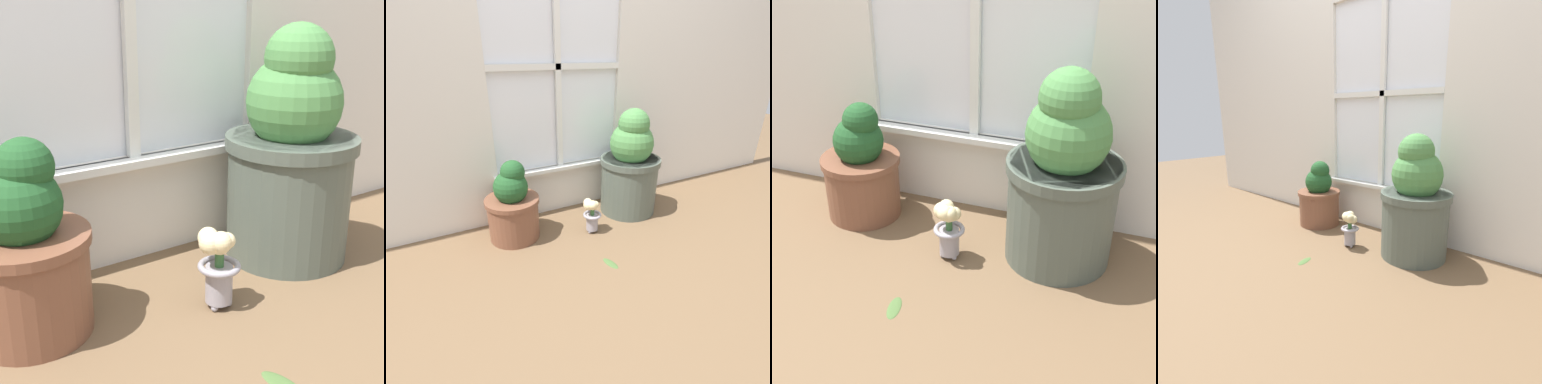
# 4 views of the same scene
# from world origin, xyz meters

# --- Properties ---
(ground_plane) EXTENTS (10.00, 10.00, 0.00)m
(ground_plane) POSITION_xyz_m (0.00, 0.00, 0.00)
(ground_plane) COLOR brown
(wall_with_window) EXTENTS (4.40, 0.10, 2.50)m
(wall_with_window) POSITION_xyz_m (0.00, 0.70, 1.26)
(wall_with_window) COLOR silver
(wall_with_window) RESTS_ON ground_plane
(potted_plant_left) EXTENTS (0.32, 0.32, 0.50)m
(potted_plant_left) POSITION_xyz_m (-0.41, 0.46, 0.21)
(potted_plant_left) COLOR brown
(potted_plant_left) RESTS_ON ground_plane
(potted_plant_right) EXTENTS (0.41, 0.41, 0.73)m
(potted_plant_right) POSITION_xyz_m (0.41, 0.43, 0.32)
(potted_plant_right) COLOR #4C564C
(potted_plant_right) RESTS_ON ground_plane
(flower_vase) EXTENTS (0.12, 0.12, 0.23)m
(flower_vase) POSITION_xyz_m (0.03, 0.29, 0.15)
(flower_vase) COLOR #99939E
(flower_vase) RESTS_ON ground_plane
(fallen_leaf) EXTENTS (0.06, 0.12, 0.01)m
(fallen_leaf) POSITION_xyz_m (-0.03, -0.04, 0.00)
(fallen_leaf) COLOR #476633
(fallen_leaf) RESTS_ON ground_plane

